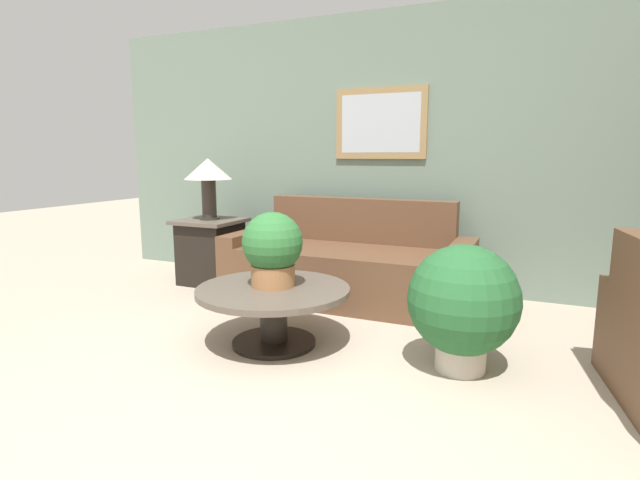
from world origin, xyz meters
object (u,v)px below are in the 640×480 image
object	(u,v)px
potted_plant_on_table	(273,248)
side_table	(211,251)
couch_main	(348,267)
potted_plant_floor	(463,303)
coffee_table	(273,303)
table_lamp	(208,174)

from	to	relation	value
potted_plant_on_table	side_table	bearing A→B (deg)	139.26
couch_main	potted_plant_floor	world-z (taller)	couch_main
potted_plant_on_table	coffee_table	bearing A→B (deg)	-60.92
coffee_table	side_table	bearing A→B (deg)	138.88
side_table	coffee_table	bearing A→B (deg)	-41.12
couch_main	potted_plant_floor	size ratio (longest dim) A/B	2.79
side_table	potted_plant_on_table	distance (m)	1.85
couch_main	potted_plant_on_table	world-z (taller)	potted_plant_on_table
potted_plant_on_table	potted_plant_floor	distance (m)	1.27
couch_main	side_table	world-z (taller)	couch_main
potted_plant_on_table	table_lamp	bearing A→B (deg)	139.26
potted_plant_on_table	potted_plant_floor	bearing A→B (deg)	2.89
coffee_table	potted_plant_on_table	xyz separation A→B (m)	(-0.02, 0.03, 0.37)
coffee_table	potted_plant_floor	distance (m)	1.24
coffee_table	side_table	size ratio (longest dim) A/B	1.61
side_table	potted_plant_on_table	size ratio (longest dim) A/B	1.28
coffee_table	table_lamp	bearing A→B (deg)	138.88
coffee_table	potted_plant_on_table	distance (m)	0.37
coffee_table	couch_main	bearing A→B (deg)	86.58
side_table	potted_plant_on_table	xyz separation A→B (m)	(1.38, -1.19, 0.34)
couch_main	side_table	size ratio (longest dim) A/B	3.31
side_table	potted_plant_floor	bearing A→B (deg)	-23.20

